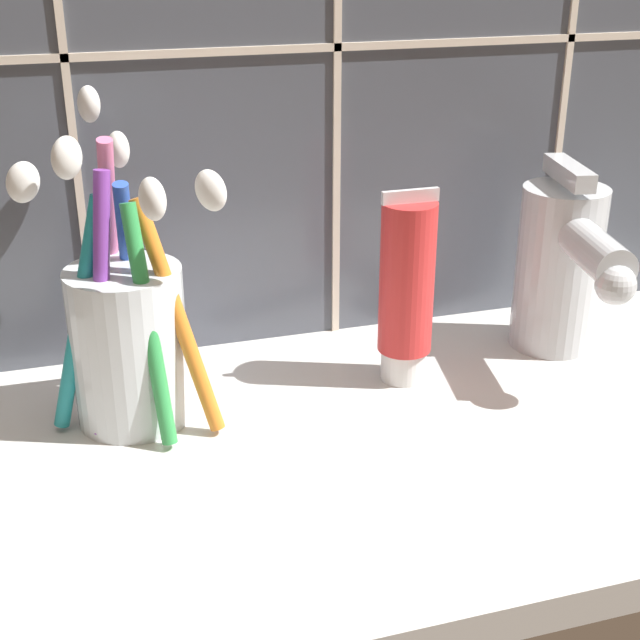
% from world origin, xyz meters
% --- Properties ---
extents(sink_counter, '(0.67, 0.30, 0.02)m').
position_xyz_m(sink_counter, '(0.00, 0.00, 0.01)').
color(sink_counter, silver).
rests_on(sink_counter, ground).
extents(toothbrush_cup, '(0.12, 0.13, 0.19)m').
position_xyz_m(toothbrush_cup, '(-0.14, 0.06, 0.08)').
color(toothbrush_cup, silver).
rests_on(toothbrush_cup, sink_counter).
extents(toothpaste_tube, '(0.04, 0.03, 0.13)m').
position_xyz_m(toothpaste_tube, '(0.04, 0.06, 0.08)').
color(toothpaste_tube, white).
rests_on(toothpaste_tube, sink_counter).
extents(sink_faucet, '(0.06, 0.13, 0.13)m').
position_xyz_m(sink_faucet, '(0.15, 0.07, 0.08)').
color(sink_faucet, silver).
rests_on(sink_faucet, sink_counter).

